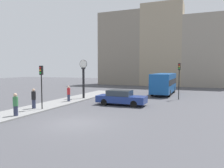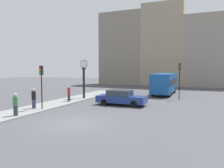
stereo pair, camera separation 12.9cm
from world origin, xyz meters
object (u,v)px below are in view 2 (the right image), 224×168
(bus_distant, at_px, (164,83))
(traffic_light_far, at_px, (180,74))
(pedestrian_black_jacket, at_px, (34,98))
(pedestrian_green_hoodie, at_px, (15,104))
(pedestrian_red_top, at_px, (69,94))
(sedan_car, at_px, (121,98))
(street_clock, at_px, (84,78))
(traffic_light_near, at_px, (41,78))

(bus_distant, bearing_deg, traffic_light_far, -62.08)
(pedestrian_black_jacket, bearing_deg, pedestrian_green_hoodie, -73.22)
(pedestrian_red_top, relative_size, pedestrian_black_jacket, 0.94)
(sedan_car, height_order, pedestrian_black_jacket, pedestrian_black_jacket)
(sedan_car, relative_size, pedestrian_red_top, 2.94)
(traffic_light_far, height_order, pedestrian_black_jacket, traffic_light_far)
(sedan_car, height_order, pedestrian_green_hoodie, pedestrian_green_hoodie)
(sedan_car, xyz_separation_m, street_clock, (-5.41, 2.36, 1.69))
(sedan_car, height_order, bus_distant, bus_distant)
(sedan_car, distance_m, street_clock, 6.14)
(street_clock, xyz_separation_m, pedestrian_black_jacket, (-0.68, -7.32, -1.46))
(pedestrian_red_top, height_order, pedestrian_black_jacket, pedestrian_black_jacket)
(sedan_car, bearing_deg, traffic_light_near, -137.07)
(street_clock, bearing_deg, bus_distant, 46.09)
(pedestrian_black_jacket, bearing_deg, bus_distant, 61.19)
(bus_distant, relative_size, street_clock, 1.86)
(pedestrian_red_top, bearing_deg, street_clock, 85.60)
(street_clock, xyz_separation_m, pedestrian_red_top, (-0.21, -2.74, -1.50))
(street_clock, bearing_deg, pedestrian_black_jacket, -95.28)
(street_clock, height_order, pedestrian_green_hoodie, street_clock)
(traffic_light_near, bearing_deg, pedestrian_green_hoodie, -89.54)
(pedestrian_green_hoodie, height_order, pedestrian_red_top, pedestrian_green_hoodie)
(traffic_light_near, bearing_deg, pedestrian_red_top, 94.37)
(traffic_light_far, relative_size, pedestrian_green_hoodie, 2.52)
(bus_distant, xyz_separation_m, traffic_light_near, (-7.68, -15.39, 1.11))
(pedestrian_green_hoodie, relative_size, pedestrian_red_top, 1.02)
(street_clock, bearing_deg, traffic_light_near, -88.94)
(sedan_car, height_order, street_clock, street_clock)
(sedan_car, relative_size, traffic_light_far, 1.15)
(pedestrian_green_hoodie, bearing_deg, pedestrian_red_top, 92.87)
(bus_distant, distance_m, traffic_light_far, 5.17)
(bus_distant, height_order, street_clock, street_clock)
(traffic_light_far, height_order, pedestrian_green_hoodie, traffic_light_far)
(street_clock, relative_size, pedestrian_red_top, 2.74)
(pedestrian_green_hoodie, bearing_deg, street_clock, 90.89)
(pedestrian_black_jacket, bearing_deg, street_clock, 84.72)
(bus_distant, height_order, pedestrian_red_top, bus_distant)
(bus_distant, bearing_deg, sedan_car, -102.95)
(pedestrian_green_hoodie, distance_m, pedestrian_red_top, 7.36)
(street_clock, bearing_deg, sedan_car, -23.57)
(traffic_light_near, bearing_deg, sedan_car, 42.93)
(bus_distant, xyz_separation_m, pedestrian_black_jacket, (-8.49, -15.44, -0.64))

